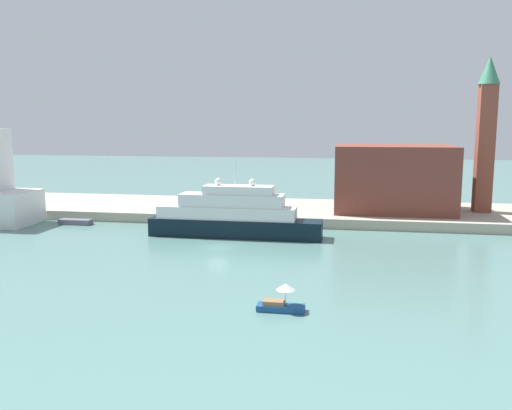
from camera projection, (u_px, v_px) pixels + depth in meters
The scene contains 10 objects.
ground at pixel (217, 248), 73.95m from camera, with size 400.00×400.00×0.00m, color slate.
quay_dock at pixel (253, 210), 100.75m from camera, with size 110.00×23.30×1.64m, color #ADA38E.
large_yacht at pixel (233, 216), 81.01m from camera, with size 26.00×4.57×11.52m.
small_motorboat at pixel (281, 301), 48.82m from camera, with size 4.34×1.75×2.62m.
work_barge at pixel (76, 222), 91.22m from camera, with size 5.52×1.87×0.86m, color #595966.
harbor_building at pixel (394, 178), 94.92m from camera, with size 20.17×14.97×11.48m, color brown.
bell_tower at pixel (486, 128), 92.07m from camera, with size 3.61×3.61×26.50m.
parked_car at pixel (179, 209), 94.20m from camera, with size 4.42×1.86×1.27m.
person_figure at pixel (203, 207), 94.78m from camera, with size 0.36×0.36×1.64m.
mooring_bollard at pixel (224, 212), 91.10m from camera, with size 0.40×0.40×0.90m, color black.
Camera 1 is at (17.89, -70.21, 16.81)m, focal length 37.87 mm.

